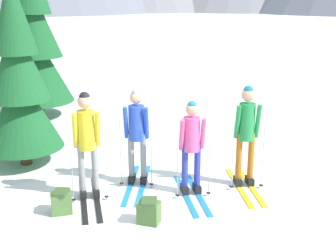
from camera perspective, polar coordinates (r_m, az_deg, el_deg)
name	(u,v)px	position (r m, az deg, el deg)	size (l,w,h in m)	color
ground_plane	(154,188)	(8.03, -1.77, -7.92)	(400.00, 400.00, 0.00)	white
skier_in_yellow	(87,139)	(7.45, -10.34, -1.59)	(0.80, 1.76, 1.83)	black
skier_in_blue	(137,131)	(7.92, -4.00, -0.65)	(0.61, 1.78, 1.75)	#1E84D1
skier_in_pink	(191,143)	(7.53, 2.99, -2.14)	(0.71, 1.68, 1.64)	#1E84D1
skier_in_green	(246,131)	(7.90, 9.98, -0.68)	(0.62, 1.71, 1.83)	yellow
pine_tree_near	(33,39)	(12.65, -16.85, 10.64)	(1.96, 1.96, 4.74)	#51381E
pine_tree_mid	(19,80)	(9.11, -18.53, 5.55)	(1.56, 1.56, 3.76)	#51381E
backpack_on_snow_front	(61,202)	(7.30, -13.46, -9.43)	(0.38, 0.34, 0.38)	#4C7238
backpack_on_snow_beside	(149,212)	(6.83, -2.44, -10.87)	(0.37, 0.31, 0.38)	#4C7238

